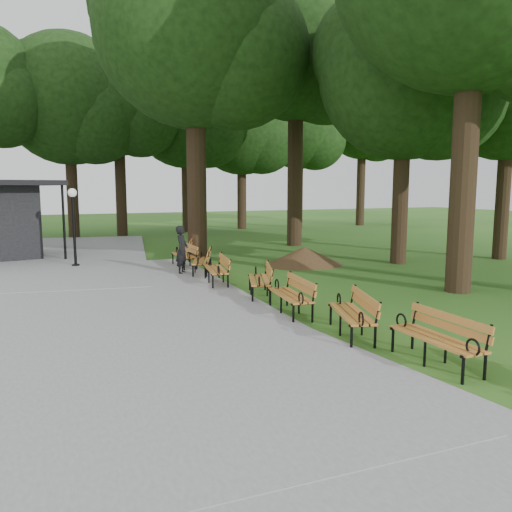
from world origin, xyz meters
name	(u,v)px	position (x,y,z in m)	size (l,w,h in m)	color
ground	(312,326)	(0.00, 0.00, 0.00)	(100.00, 100.00, 0.00)	#2A5D1A
path	(99,312)	(-4.00, 3.00, 0.03)	(12.00, 38.00, 0.06)	gray
person	(182,250)	(-0.77, 7.46, 0.82)	(0.60, 0.39, 1.64)	black
lamp_post	(73,210)	(-3.97, 10.55, 2.10)	(0.32, 0.32, 2.89)	black
dirt_mound	(304,256)	(4.01, 7.59, 0.34)	(2.57, 2.57, 0.69)	#47301C
bench_1	(436,339)	(0.68, -2.86, 0.44)	(1.90, 0.64, 0.88)	#B76F2A
bench_2	(351,314)	(0.37, -0.90, 0.44)	(1.90, 0.64, 0.88)	#B76F2A
bench_3	(290,296)	(0.04, 1.10, 0.44)	(1.90, 0.64, 0.88)	#B76F2A
bench_4	(259,280)	(0.19, 3.18, 0.44)	(1.90, 0.64, 0.88)	#B76F2A
bench_5	(216,270)	(-0.31, 5.30, 0.44)	(1.90, 0.64, 0.88)	#B76F2A
bench_6	(201,261)	(-0.16, 7.22, 0.44)	(1.90, 0.64, 0.88)	#B76F2A
bench_7	(184,256)	(-0.33, 8.77, 0.44)	(1.90, 0.64, 0.88)	#B76F2A
bench_8	(185,249)	(0.25, 10.75, 0.44)	(1.90, 0.64, 0.88)	#B76F2A
lawn_tree_1	(405,74)	(7.58, 6.52, 7.08)	(6.37, 6.37, 10.29)	black
lawn_tree_2	(194,28)	(0.94, 11.21, 9.19)	(7.99, 7.99, 13.23)	black
lawn_tree_4	(296,44)	(6.77, 13.58, 9.80)	(7.45, 7.45, 13.59)	black
lawn_tree_5	(510,86)	(12.18, 5.81, 6.86)	(5.85, 5.85, 9.82)	black
tree_backdrop	(225,112)	(6.51, 22.94, 7.81)	(35.85, 10.09, 15.63)	black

